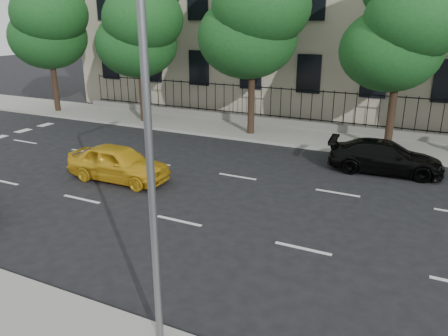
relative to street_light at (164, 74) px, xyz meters
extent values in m
plane|color=black|center=(-2.50, 1.77, -5.15)|extent=(120.00, 120.00, 0.00)
cube|color=gray|center=(-2.50, 15.77, -5.07)|extent=(60.00, 4.00, 0.15)
cube|color=slate|center=(-2.50, 17.47, -4.80)|extent=(30.00, 0.50, 0.40)
cube|color=black|center=(-2.50, 17.47, -4.50)|extent=(28.80, 0.05, 0.05)
cube|color=black|center=(-2.50, 17.47, -2.90)|extent=(28.80, 0.05, 0.05)
cylinder|color=slate|center=(0.00, -0.53, -1.00)|extent=(0.14, 0.14, 8.00)
cylinder|color=#382619|center=(-18.50, 14.97, -3.42)|extent=(0.36, 0.36, 3.15)
ellipsoid|color=#194C1C|center=(-18.90, 15.27, -0.29)|extent=(4.94, 4.94, 4.06)
ellipsoid|color=#194C1C|center=(-18.00, 14.77, 1.14)|extent=(4.68, 4.68, 3.85)
cylinder|color=#382619|center=(-11.50, 14.97, -3.51)|extent=(0.36, 0.36, 2.97)
ellipsoid|color=#194C1C|center=(-11.90, 15.27, -0.52)|extent=(4.75, 4.75, 3.90)
ellipsoid|color=#194C1C|center=(-11.00, 14.77, 0.85)|extent=(4.50, 4.50, 3.70)
cylinder|color=#382619|center=(-4.50, 14.97, -3.34)|extent=(0.36, 0.36, 3.32)
ellipsoid|color=#194C1C|center=(-4.90, 15.27, -0.05)|extent=(5.13, 5.13, 4.21)
ellipsoid|color=#194C1C|center=(-4.00, 14.77, 1.43)|extent=(4.86, 4.86, 4.00)
cylinder|color=#382619|center=(2.50, 14.97, -3.46)|extent=(0.36, 0.36, 3.08)
ellipsoid|color=#194C1C|center=(2.10, 15.27, -0.48)|extent=(4.56, 4.56, 3.74)
ellipsoid|color=#194C1C|center=(3.00, 14.77, 0.84)|extent=(4.32, 4.32, 3.55)
imported|color=gold|center=(-6.53, 6.41, -4.45)|extent=(4.15, 1.72, 1.41)
imported|color=black|center=(2.71, 11.90, -4.49)|extent=(4.67, 2.21, 1.32)
camera|label=1|loc=(4.18, -6.30, 0.89)|focal=35.00mm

